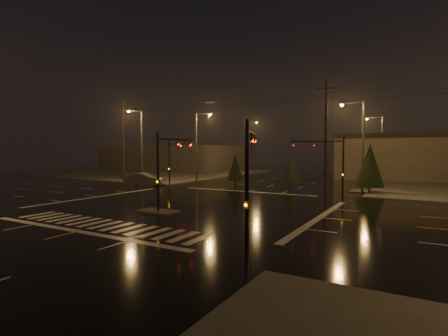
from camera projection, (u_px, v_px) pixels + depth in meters
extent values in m
plane|color=black|center=(189.00, 205.00, 29.57)|extent=(140.00, 140.00, 0.00)
cube|color=#43413C|center=(154.00, 173.00, 70.43)|extent=(36.00, 36.00, 0.12)
cube|color=#43413C|center=(158.00, 211.00, 26.09)|extent=(3.00, 1.60, 0.15)
cube|color=beige|center=(106.00, 225.00, 21.76)|extent=(15.00, 2.60, 0.01)
cube|color=beige|center=(78.00, 231.00, 20.02)|extent=(16.00, 0.50, 0.01)
cube|color=beige|center=(246.00, 191.00, 39.11)|extent=(16.00, 0.50, 0.01)
cube|color=#423D3A|center=(171.00, 158.00, 83.17)|extent=(30.00, 18.00, 5.60)
cylinder|color=black|center=(158.00, 172.00, 25.94)|extent=(0.18, 0.18, 6.00)
cylinder|color=black|center=(176.00, 139.00, 27.76)|extent=(0.12, 4.50, 0.12)
imported|color=#594707|center=(191.00, 141.00, 29.52)|extent=(0.16, 0.20, 1.00)
cube|color=#594707|center=(158.00, 182.00, 25.98)|extent=(0.25, 0.18, 0.35)
cylinder|color=black|center=(343.00, 167.00, 33.33)|extent=(0.18, 0.18, 6.00)
cylinder|color=black|center=(316.00, 141.00, 33.62)|extent=(4.74, 1.82, 0.12)
imported|color=#594707|center=(293.00, 142.00, 34.00)|extent=(0.24, 0.22, 1.00)
cube|color=#594707|center=(343.00, 175.00, 33.37)|extent=(0.25, 0.18, 0.35)
cylinder|color=black|center=(169.00, 163.00, 43.71)|extent=(0.18, 0.18, 6.00)
cylinder|color=black|center=(180.00, 143.00, 41.68)|extent=(4.74, 1.82, 0.12)
imported|color=#594707|center=(191.00, 143.00, 39.97)|extent=(0.24, 0.22, 1.00)
cube|color=#594707|center=(169.00, 169.00, 43.75)|extent=(0.25, 0.18, 0.35)
cylinder|color=black|center=(247.00, 189.00, 15.11)|extent=(0.18, 0.18, 6.00)
cylinder|color=black|center=(251.00, 133.00, 16.95)|extent=(1.48, 3.80, 0.12)
imported|color=#594707|center=(254.00, 135.00, 18.72)|extent=(0.22, 0.24, 1.00)
cube|color=#594707|center=(247.00, 205.00, 15.15)|extent=(0.25, 0.18, 0.35)
cylinder|color=#38383A|center=(196.00, 148.00, 50.61)|extent=(0.24, 0.24, 10.00)
cylinder|color=#38383A|center=(203.00, 114.00, 49.76)|extent=(2.40, 0.14, 0.14)
cube|color=#38383A|center=(210.00, 114.00, 49.22)|extent=(0.70, 0.30, 0.18)
sphere|color=orange|center=(210.00, 115.00, 49.23)|extent=(0.32, 0.32, 0.32)
cylinder|color=#38383A|center=(245.00, 148.00, 64.49)|extent=(0.24, 0.24, 10.00)
cylinder|color=#38383A|center=(251.00, 122.00, 63.65)|extent=(2.40, 0.14, 0.14)
cube|color=#38383A|center=(257.00, 122.00, 63.11)|extent=(0.70, 0.30, 0.18)
sphere|color=orange|center=(257.00, 122.00, 63.11)|extent=(0.32, 0.32, 0.32)
cylinder|color=#38383A|center=(363.00, 147.00, 37.50)|extent=(0.24, 0.24, 10.00)
cylinder|color=#38383A|center=(352.00, 103.00, 37.85)|extent=(2.40, 0.14, 0.14)
cube|color=#38383A|center=(342.00, 104.00, 38.39)|extent=(0.70, 0.30, 0.18)
sphere|color=orange|center=(342.00, 105.00, 38.40)|extent=(0.32, 0.32, 0.32)
cylinder|color=#38383A|center=(382.00, 148.00, 54.86)|extent=(0.24, 0.24, 10.00)
cylinder|color=#38383A|center=(374.00, 117.00, 55.20)|extent=(2.40, 0.14, 0.14)
cube|color=#38383A|center=(367.00, 118.00, 55.75)|extent=(0.70, 0.30, 0.18)
sphere|color=orange|center=(367.00, 119.00, 55.75)|extent=(0.32, 0.32, 0.32)
cylinder|color=#38383A|center=(142.00, 147.00, 47.19)|extent=(0.24, 0.24, 10.00)
cylinder|color=#38383A|center=(135.00, 111.00, 45.90)|extent=(0.14, 2.40, 0.14)
cube|color=#38383A|center=(129.00, 110.00, 44.95)|extent=(0.30, 0.70, 0.18)
sphere|color=orange|center=(129.00, 111.00, 44.96)|extent=(0.32, 0.32, 0.32)
cylinder|color=black|center=(123.00, 141.00, 52.28)|extent=(0.32, 0.32, 12.00)
cube|color=black|center=(123.00, 106.00, 52.00)|extent=(2.20, 0.12, 0.12)
cylinder|color=black|center=(326.00, 137.00, 37.45)|extent=(0.32, 0.32, 12.00)
cube|color=black|center=(327.00, 89.00, 37.17)|extent=(2.20, 0.12, 0.12)
cylinder|color=black|center=(369.00, 190.00, 37.66)|extent=(0.18, 0.18, 0.70)
cone|color=black|center=(370.00, 165.00, 37.52)|extent=(2.98, 2.98, 4.66)
cylinder|color=black|center=(235.00, 183.00, 45.77)|extent=(0.18, 0.18, 0.70)
cone|color=black|center=(235.00, 167.00, 45.66)|extent=(2.18, 2.18, 3.41)
cylinder|color=black|center=(290.00, 185.00, 43.01)|extent=(0.18, 0.18, 0.70)
cone|color=black|center=(290.00, 170.00, 42.91)|extent=(1.96, 1.96, 3.06)
imported|color=#595A61|center=(144.00, 179.00, 45.86)|extent=(5.31, 3.02, 1.66)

